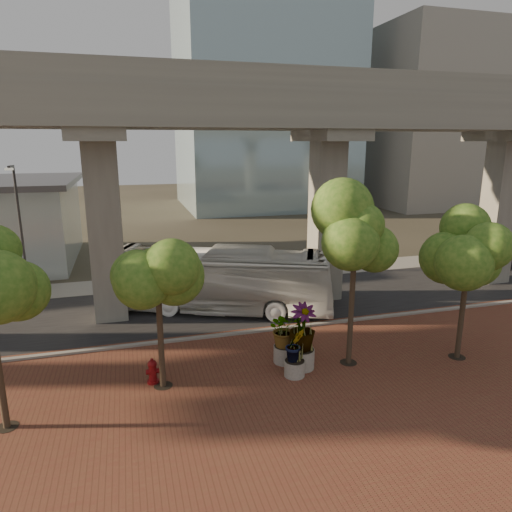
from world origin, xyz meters
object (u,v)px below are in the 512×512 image
object	(u,v)px
parked_car	(489,257)
fire_hydrant	(153,371)
transit_bus	(218,280)
planter_front	(285,331)

from	to	relation	value
parked_car	fire_hydrant	bearing A→B (deg)	122.11
transit_bus	fire_hydrant	xyz separation A→B (m)	(-3.94, -7.01, -1.19)
transit_bus	planter_front	size ratio (longest dim) A/B	5.51
fire_hydrant	parked_car	bearing A→B (deg)	22.37
transit_bus	fire_hydrant	world-z (taller)	transit_bus
parked_car	transit_bus	bearing A→B (deg)	108.37
planter_front	parked_car	bearing A→B (deg)	27.20
transit_bus	planter_front	bearing A→B (deg)	-144.45
parked_car	fire_hydrant	world-z (taller)	parked_car
fire_hydrant	planter_front	world-z (taller)	planter_front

